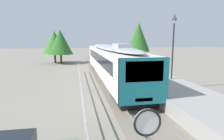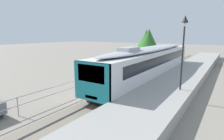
% 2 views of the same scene
% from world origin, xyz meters
% --- Properties ---
extents(ground_plane, '(160.00, 160.00, 0.00)m').
position_xyz_m(ground_plane, '(-3.00, 22.00, 0.00)').
color(ground_plane, gray).
extents(track_rails, '(3.20, 60.00, 0.14)m').
position_xyz_m(track_rails, '(0.00, 22.00, 0.03)').
color(track_rails, slate).
rests_on(track_rails, ground).
extents(commuter_train, '(2.82, 20.29, 3.74)m').
position_xyz_m(commuter_train, '(0.00, 25.05, 2.15)').
color(commuter_train, silver).
rests_on(commuter_train, track_rails).
extents(station_platform, '(3.90, 60.00, 0.90)m').
position_xyz_m(station_platform, '(3.25, 22.00, 0.45)').
color(station_platform, '#999691').
rests_on(station_platform, ground).
extents(platform_lamp_mid_platform, '(0.34, 0.34, 5.35)m').
position_xyz_m(platform_lamp_mid_platform, '(4.35, 20.11, 4.62)').
color(platform_lamp_mid_platform, '#232328').
rests_on(platform_lamp_mid_platform, station_platform).
extents(speed_limit_sign, '(0.61, 0.10, 2.81)m').
position_xyz_m(speed_limit_sign, '(-2.16, 9.15, 2.12)').
color(speed_limit_sign, '#9EA0A5').
rests_on(speed_limit_sign, ground).
extents(carpark_fence, '(0.06, 36.06, 1.25)m').
position_xyz_m(carpark_fence, '(-3.30, 12.00, 0.91)').
color(carpark_fence, '#9EA0A5').
rests_on(carpark_fence, ground).
extents(tree_behind_carpark, '(4.41, 4.41, 7.41)m').
position_xyz_m(tree_behind_carpark, '(8.38, 40.69, 4.66)').
color(tree_behind_carpark, brown).
rests_on(tree_behind_carpark, ground).
extents(tree_behind_station_far, '(4.28, 4.28, 5.76)m').
position_xyz_m(tree_behind_station_far, '(-7.24, 41.03, 3.78)').
color(tree_behind_station_far, brown).
rests_on(tree_behind_station_far, ground).
extents(tree_distant_left, '(4.17, 4.17, 5.91)m').
position_xyz_m(tree_distant_left, '(-6.09, 39.59, 3.78)').
color(tree_distant_left, brown).
rests_on(tree_distant_left, ground).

